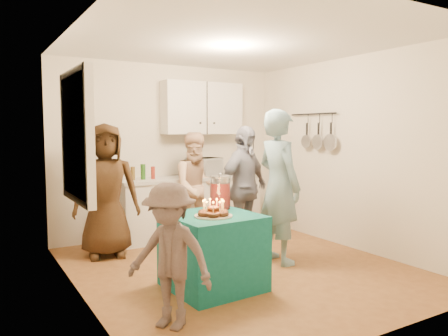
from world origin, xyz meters
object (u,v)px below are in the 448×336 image
punch_jar (220,193)px  woman_back_center (197,187)px  counter (190,208)px  party_table (213,251)px  child_near_left (170,256)px  microwave (204,167)px  woman_back_right (244,188)px  man_birthday (279,186)px  woman_back_left (106,190)px

punch_jar → woman_back_center: woman_back_center is taller
counter → party_table: bearing=-110.4°
child_near_left → woman_back_center: bearing=113.4°
woman_back_center → microwave: bearing=58.4°
woman_back_right → man_birthday: bearing=-108.0°
woman_back_right → woman_back_center: bearing=97.8°
man_birthday → child_near_left: 2.13m
counter → party_table: size_ratio=2.59×
microwave → child_near_left: child_near_left is taller
punch_jar → man_birthday: man_birthday is taller
woman_back_left → woman_back_right: woman_back_left is taller
counter → microwave: (0.25, 0.00, 0.62)m
man_birthday → woman_back_left: 2.18m
woman_back_left → punch_jar: bearing=-47.4°
punch_jar → woman_back_left: size_ratio=0.20×
microwave → punch_jar: 2.02m
woman_back_center → party_table: bearing=-104.6°
party_table → counter: bearing=69.6°
counter → woman_back_center: (-0.06, -0.37, 0.36)m
woman_back_left → woman_back_center: woman_back_left is taller
counter → man_birthday: man_birthday is taller
counter → woman_back_left: size_ratio=1.29×
counter → punch_jar: size_ratio=6.47×
party_table → woman_back_left: 1.85m
microwave → woman_back_left: bearing=-176.1°
microwave → woman_back_right: bearing=-98.1°
party_table → child_near_left: bearing=-140.9°
woman_back_right → child_near_left: bearing=-158.4°
party_table → man_birthday: bearing=18.0°
microwave → punch_jar: size_ratio=1.46×
microwave → punch_jar: bearing=-124.3°
party_table → woman_back_center: (0.72, 1.74, 0.41)m
man_birthday → child_near_left: (-1.86, -0.97, -0.33)m
party_table → punch_jar: (0.24, 0.26, 0.55)m
counter → party_table: 2.26m
counter → child_near_left: child_near_left is taller
child_near_left → woman_back_right: bearing=98.1°
microwave → punch_jar: microwave is taller
punch_jar → woman_back_center: 1.57m
punch_jar → woman_back_center: (0.49, 1.48, -0.14)m
woman_back_center → woman_back_right: 0.75m
woman_back_left → party_table: bearing=-58.2°
party_table → punch_jar: punch_jar is taller
man_birthday → woman_back_left: size_ratio=1.10×
woman_back_center → woman_back_right: (0.36, -0.66, 0.05)m
man_birthday → woman_back_center: (-0.40, 1.37, -0.14)m
counter → woman_back_center: bearing=-99.6°
party_table → punch_jar: bearing=47.4°
counter → woman_back_center: woman_back_center is taller
woman_back_right → counter: bearing=85.1°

